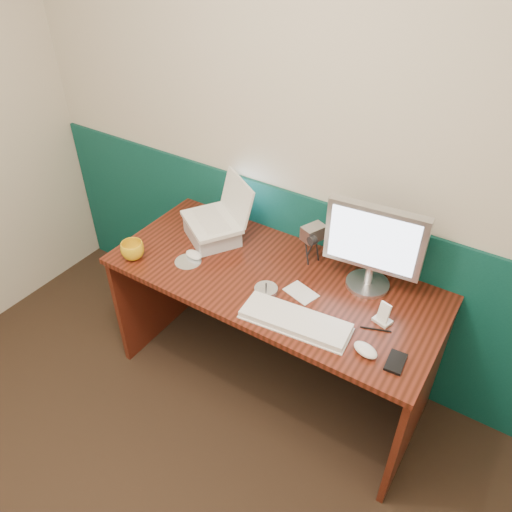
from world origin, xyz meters
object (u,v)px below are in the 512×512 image
Objects in this scene: desk at (272,332)px; mug at (133,250)px; keyboard at (295,321)px; monitor at (374,247)px; camcorder at (312,246)px; laptop at (210,202)px.

mug is (-0.66, -0.25, 0.42)m from desk.
desk is 13.94× the size of mug.
desk is 3.44× the size of keyboard.
monitor is 0.48m from keyboard.
mug is 0.88m from camcorder.
laptop reaches higher than desk.
camcorder is (-0.15, 0.42, 0.08)m from keyboard.
camcorder is at bearing 103.30° from keyboard.
monitor reaches higher than camcorder.
desk is at bearing -91.34° from camcorder.
desk is 0.52m from camcorder.
keyboard is 2.59× the size of camcorder.
keyboard is at bearing 2.11° from mug.
laptop is 0.83m from monitor.
desk is at bearing -160.92° from monitor.
monitor reaches higher than desk.
desk is 3.69× the size of monitor.
mug is (-1.06, -0.43, -0.17)m from monitor.
keyboard is 0.90m from mug.
monitor is at bearing 18.30° from camcorder.
mug is at bearing 176.35° from keyboard.
laptop is 0.77m from keyboard.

